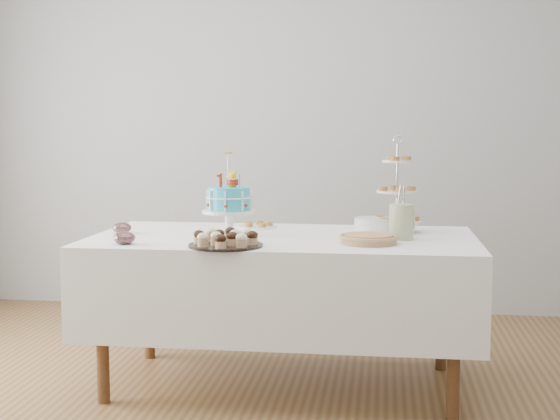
# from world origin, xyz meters

# --- Properties ---
(floor) EXTENTS (5.00, 5.00, 0.00)m
(floor) POSITION_xyz_m (0.00, 0.00, 0.00)
(floor) COLOR brown
(floor) RESTS_ON ground
(walls) EXTENTS (5.04, 4.04, 2.70)m
(walls) POSITION_xyz_m (0.00, 0.00, 1.35)
(walls) COLOR #A5A8AA
(walls) RESTS_ON floor
(table) EXTENTS (1.92, 1.02, 0.77)m
(table) POSITION_xyz_m (0.00, 0.30, 0.54)
(table) COLOR white
(table) RESTS_ON floor
(birthday_cake) EXTENTS (0.27, 0.27, 0.42)m
(birthday_cake) POSITION_xyz_m (-0.28, 0.30, 0.88)
(birthday_cake) COLOR white
(birthday_cake) RESTS_ON table
(cupcake_tray) EXTENTS (0.34, 0.34, 0.08)m
(cupcake_tray) POSITION_xyz_m (-0.22, -0.08, 0.81)
(cupcake_tray) COLOR black
(cupcake_tray) RESTS_ON table
(pie) EXTENTS (0.28, 0.28, 0.04)m
(pie) POSITION_xyz_m (0.43, 0.10, 0.80)
(pie) COLOR tan
(pie) RESTS_ON table
(tiered_stand) EXTENTS (0.26, 0.26, 0.50)m
(tiered_stand) POSITION_xyz_m (0.57, 0.53, 0.98)
(tiered_stand) COLOR silver
(tiered_stand) RESTS_ON table
(plate_stack) EXTENTS (0.20, 0.20, 0.08)m
(plate_stack) POSITION_xyz_m (0.45, 0.49, 0.81)
(plate_stack) COLOR white
(plate_stack) RESTS_ON table
(pastry_plate) EXTENTS (0.22, 0.22, 0.03)m
(pastry_plate) POSITION_xyz_m (-0.18, 0.61, 0.78)
(pastry_plate) COLOR white
(pastry_plate) RESTS_ON table
(jam_bowl_a) EXTENTS (0.10, 0.10, 0.06)m
(jam_bowl_a) POSITION_xyz_m (-0.70, -0.07, 0.80)
(jam_bowl_a) COLOR silver
(jam_bowl_a) RESTS_ON table
(jam_bowl_b) EXTENTS (0.10, 0.10, 0.06)m
(jam_bowl_b) POSITION_xyz_m (-0.84, 0.30, 0.80)
(jam_bowl_b) COLOR silver
(jam_bowl_b) RESTS_ON table
(utensil_pitcher) EXTENTS (0.13, 0.12, 0.26)m
(utensil_pitcher) POSITION_xyz_m (0.59, 0.26, 0.86)
(utensil_pitcher) COLOR beige
(utensil_pitcher) RESTS_ON table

